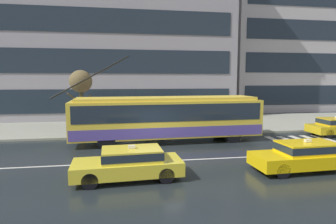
{
  "coord_description": "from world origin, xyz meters",
  "views": [
    {
      "loc": [
        -1.86,
        -14.65,
        4.02
      ],
      "look_at": [
        1.15,
        3.98,
        1.84
      ],
      "focal_mm": 30.08,
      "sensor_mm": 36.0,
      "label": 1
    }
  ],
  "objects_px": {
    "taxi_oncoming_far": "(305,155)",
    "pedestrian_at_shelter": "(205,109)",
    "street_tree_bare": "(81,83)",
    "pedestrian_walking_past": "(92,112)",
    "bus_shelter": "(145,106)",
    "taxi_oncoming_near": "(129,162)",
    "pedestrian_waiting_by_pole": "(104,111)",
    "trolleybus": "(168,117)",
    "pedestrian_approaching_curb": "(163,109)"
  },
  "relations": [
    {
      "from": "taxi_oncoming_far",
      "to": "bus_shelter",
      "type": "distance_m",
      "value": 12.32
    },
    {
      "from": "taxi_oncoming_far",
      "to": "pedestrian_walking_past",
      "type": "xyz_separation_m",
      "value": [
        -10.08,
        8.97,
        1.08
      ]
    },
    {
      "from": "pedestrian_walking_past",
      "to": "pedestrian_waiting_by_pole",
      "type": "bearing_deg",
      "value": 64.6
    },
    {
      "from": "taxi_oncoming_far",
      "to": "trolleybus",
      "type": "bearing_deg",
      "value": 127.1
    },
    {
      "from": "trolleybus",
      "to": "bus_shelter",
      "type": "height_order",
      "value": "trolleybus"
    },
    {
      "from": "street_tree_bare",
      "to": "pedestrian_at_shelter",
      "type": "bearing_deg",
      "value": -6.95
    },
    {
      "from": "trolleybus",
      "to": "pedestrian_waiting_by_pole",
      "type": "bearing_deg",
      "value": 138.52
    },
    {
      "from": "trolleybus",
      "to": "pedestrian_walking_past",
      "type": "xyz_separation_m",
      "value": [
        -4.99,
        2.24,
        0.18
      ]
    },
    {
      "from": "pedestrian_walking_past",
      "to": "street_tree_bare",
      "type": "distance_m",
      "value": 3.03
    },
    {
      "from": "pedestrian_walking_past",
      "to": "bus_shelter",
      "type": "bearing_deg",
      "value": 22.38
    },
    {
      "from": "trolleybus",
      "to": "street_tree_bare",
      "type": "height_order",
      "value": "trolleybus"
    },
    {
      "from": "trolleybus",
      "to": "taxi_oncoming_near",
      "type": "distance_m",
      "value": 7.19
    },
    {
      "from": "bus_shelter",
      "to": "pedestrian_walking_past",
      "type": "height_order",
      "value": "bus_shelter"
    },
    {
      "from": "trolleybus",
      "to": "bus_shelter",
      "type": "relative_size",
      "value": 3.11
    },
    {
      "from": "pedestrian_waiting_by_pole",
      "to": "taxi_oncoming_near",
      "type": "bearing_deg",
      "value": -81.09
    },
    {
      "from": "pedestrian_waiting_by_pole",
      "to": "street_tree_bare",
      "type": "height_order",
      "value": "street_tree_bare"
    },
    {
      "from": "pedestrian_walking_past",
      "to": "trolleybus",
      "type": "bearing_deg",
      "value": -24.13
    },
    {
      "from": "bus_shelter",
      "to": "pedestrian_walking_past",
      "type": "distance_m",
      "value": 4.14
    },
    {
      "from": "pedestrian_walking_past",
      "to": "taxi_oncoming_far",
      "type": "bearing_deg",
      "value": -41.65
    },
    {
      "from": "trolleybus",
      "to": "bus_shelter",
      "type": "xyz_separation_m",
      "value": [
        -1.17,
        3.81,
        0.36
      ]
    },
    {
      "from": "taxi_oncoming_near",
      "to": "bus_shelter",
      "type": "height_order",
      "value": "bus_shelter"
    },
    {
      "from": "street_tree_bare",
      "to": "pedestrian_walking_past",
      "type": "bearing_deg",
      "value": -65.2
    },
    {
      "from": "taxi_oncoming_near",
      "to": "pedestrian_walking_past",
      "type": "distance_m",
      "value": 9.24
    },
    {
      "from": "taxi_oncoming_far",
      "to": "taxi_oncoming_near",
      "type": "bearing_deg",
      "value": 179.29
    },
    {
      "from": "taxi_oncoming_near",
      "to": "pedestrian_waiting_by_pole",
      "type": "distance_m",
      "value": 10.58
    },
    {
      "from": "bus_shelter",
      "to": "pedestrian_approaching_curb",
      "type": "xyz_separation_m",
      "value": [
        1.4,
        -0.22,
        -0.2
      ]
    },
    {
      "from": "pedestrian_approaching_curb",
      "to": "street_tree_bare",
      "type": "distance_m",
      "value": 6.54
    },
    {
      "from": "taxi_oncoming_far",
      "to": "pedestrian_at_shelter",
      "type": "bearing_deg",
      "value": 99.5
    },
    {
      "from": "pedestrian_at_shelter",
      "to": "pedestrian_approaching_curb",
      "type": "height_order",
      "value": "pedestrian_approaching_curb"
    },
    {
      "from": "taxi_oncoming_near",
      "to": "pedestrian_approaching_curb",
      "type": "relative_size",
      "value": 2.18
    },
    {
      "from": "pedestrian_waiting_by_pole",
      "to": "street_tree_bare",
      "type": "distance_m",
      "value": 2.73
    },
    {
      "from": "trolleybus",
      "to": "pedestrian_walking_past",
      "type": "relative_size",
      "value": 6.47
    },
    {
      "from": "taxi_oncoming_far",
      "to": "pedestrian_at_shelter",
      "type": "height_order",
      "value": "pedestrian_at_shelter"
    },
    {
      "from": "bus_shelter",
      "to": "street_tree_bare",
      "type": "distance_m",
      "value": 5.14
    },
    {
      "from": "bus_shelter",
      "to": "street_tree_bare",
      "type": "relative_size",
      "value": 0.92
    },
    {
      "from": "pedestrian_at_shelter",
      "to": "street_tree_bare",
      "type": "relative_size",
      "value": 0.43
    },
    {
      "from": "trolleybus",
      "to": "pedestrian_waiting_by_pole",
      "type": "xyz_separation_m",
      "value": [
        -4.26,
        3.77,
        0.09
      ]
    },
    {
      "from": "trolleybus",
      "to": "pedestrian_approaching_curb",
      "type": "relative_size",
      "value": 6.49
    },
    {
      "from": "bus_shelter",
      "to": "street_tree_bare",
      "type": "bearing_deg",
      "value": 174.04
    },
    {
      "from": "pedestrian_approaching_curb",
      "to": "pedestrian_walking_past",
      "type": "bearing_deg",
      "value": -165.46
    },
    {
      "from": "taxi_oncoming_near",
      "to": "bus_shelter",
      "type": "distance_m",
      "value": 10.62
    },
    {
      "from": "pedestrian_at_shelter",
      "to": "street_tree_bare",
      "type": "bearing_deg",
      "value": 173.05
    },
    {
      "from": "pedestrian_waiting_by_pole",
      "to": "taxi_oncoming_far",
      "type": "bearing_deg",
      "value": -48.31
    },
    {
      "from": "taxi_oncoming_near",
      "to": "pedestrian_waiting_by_pole",
      "type": "relative_size",
      "value": 2.29
    },
    {
      "from": "taxi_oncoming_near",
      "to": "taxi_oncoming_far",
      "type": "height_order",
      "value": "same"
    },
    {
      "from": "taxi_oncoming_near",
      "to": "pedestrian_at_shelter",
      "type": "distance_m",
      "value": 11.57
    },
    {
      "from": "pedestrian_walking_past",
      "to": "pedestrian_waiting_by_pole",
      "type": "distance_m",
      "value": 1.7
    },
    {
      "from": "bus_shelter",
      "to": "pedestrian_waiting_by_pole",
      "type": "height_order",
      "value": "bus_shelter"
    },
    {
      "from": "bus_shelter",
      "to": "pedestrian_waiting_by_pole",
      "type": "bearing_deg",
      "value": -179.21
    },
    {
      "from": "taxi_oncoming_far",
      "to": "pedestrian_approaching_curb",
      "type": "xyz_separation_m",
      "value": [
        -4.85,
        10.32,
        1.05
      ]
    }
  ]
}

